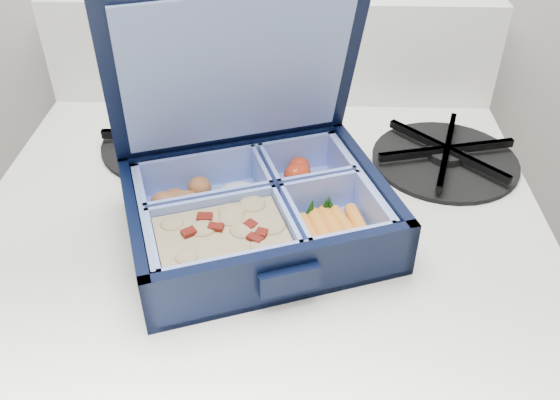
# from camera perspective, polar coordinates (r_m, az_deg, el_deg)

# --- Properties ---
(bento_box) EXTENTS (0.31, 0.27, 0.06)m
(bento_box) POSITION_cam_1_polar(r_m,az_deg,el_deg) (0.60, -2.15, -1.23)
(bento_box) COLOR black
(bento_box) RESTS_ON stove
(burner_grate) EXTENTS (0.21, 0.21, 0.03)m
(burner_grate) POSITION_cam_1_polar(r_m,az_deg,el_deg) (0.75, 15.70, 4.34)
(burner_grate) COLOR black
(burner_grate) RESTS_ON stove
(burner_grate_rear) EXTENTS (0.20, 0.20, 0.02)m
(burner_grate_rear) POSITION_cam_1_polar(r_m,az_deg,el_deg) (0.77, -10.25, 5.88)
(burner_grate_rear) COLOR black
(burner_grate_rear) RESTS_ON stove
(fork) EXTENTS (0.13, 0.18, 0.01)m
(fork) POSITION_cam_1_polar(r_m,az_deg,el_deg) (0.75, 0.83, 4.88)
(fork) COLOR silver
(fork) RESTS_ON stove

